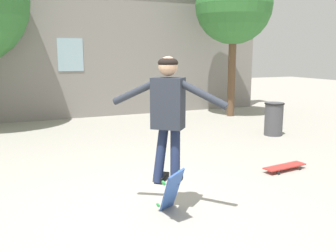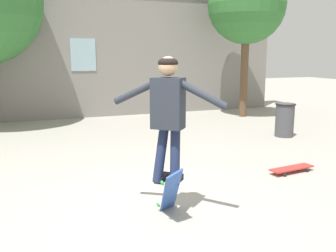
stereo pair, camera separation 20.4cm
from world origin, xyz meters
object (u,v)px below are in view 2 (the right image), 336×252
at_px(trash_bin, 285,119).
at_px(skateboard_flipping, 171,192).
at_px(skater, 168,109).
at_px(skateboard_resting, 292,168).
at_px(tree_right, 247,5).

xyz_separation_m(trash_bin, skateboard_flipping, (-3.93, -3.02, -0.10)).
distance_m(skater, skateboard_flipping, 0.94).
bearing_deg(skateboard_resting, skater, 10.72).
relative_size(tree_right, skater, 3.02).
height_order(trash_bin, skateboard_resting, trash_bin).
distance_m(trash_bin, skateboard_resting, 2.71).
relative_size(trash_bin, skateboard_flipping, 1.04).
bearing_deg(trash_bin, skater, -143.29).
bearing_deg(trash_bin, skateboard_flipping, -142.47).
distance_m(tree_right, skateboard_flipping, 7.83).
relative_size(skater, skateboard_resting, 1.80).
bearing_deg(skater, tree_right, 3.06).
relative_size(tree_right, skateboard_resting, 5.42).
bearing_deg(skater, skateboard_resting, -30.60).
height_order(tree_right, skateboard_flipping, tree_right).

